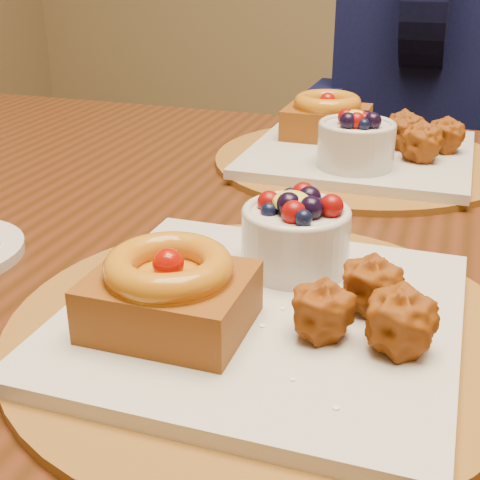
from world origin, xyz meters
name	(u,v)px	position (x,y,z in m)	size (l,w,h in m)	color
dining_table	(321,290)	(-0.09, -0.10, 0.68)	(1.60, 0.90, 0.76)	#351A09
place_setting_near	(262,299)	(-0.09, -0.31, 0.78)	(0.38, 0.38, 0.09)	brown
place_setting_far	(358,145)	(-0.09, 0.12, 0.78)	(0.38, 0.38, 0.09)	brown
chair_far	(436,221)	(0.01, 0.72, 0.45)	(0.51, 0.51, 0.82)	black
diner	(425,50)	(-0.06, 0.83, 0.81)	(0.46, 0.46, 0.76)	black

